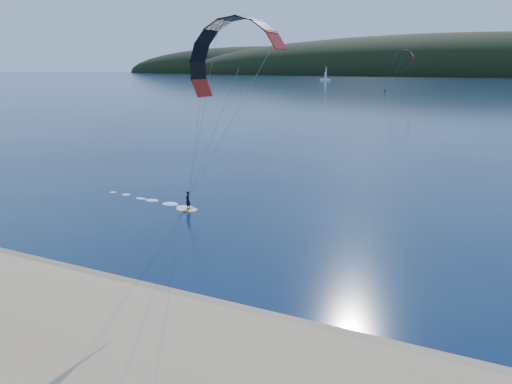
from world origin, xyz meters
TOP-DOWN VIEW (x-y plane):
  - ground at (0.00, 0.00)m, footprint 1800.00×1800.00m
  - wet_sand at (0.00, 4.50)m, footprint 220.00×2.50m
  - headland at (0.63, 745.28)m, footprint 1200.00×310.00m
  - kitesurfer_near at (-0.11, 14.97)m, footprint 21.98×7.52m
  - kitesurfer_far at (-23.98, 208.60)m, footprint 12.87×6.09m
  - sailboat at (-123.62, 403.20)m, footprint 8.73×5.76m

SIDE VIEW (x-z plane):
  - ground at x=0.00m, z-range 0.00..0.00m
  - headland at x=0.63m, z-range -70.00..70.00m
  - wet_sand at x=0.00m, z-range 0.00..0.10m
  - sailboat at x=-123.62m, z-range -5.42..7.29m
  - kitesurfer_near at x=-0.11m, z-range 3.66..19.10m
  - kitesurfer_far at x=-23.98m, z-range 5.58..23.45m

